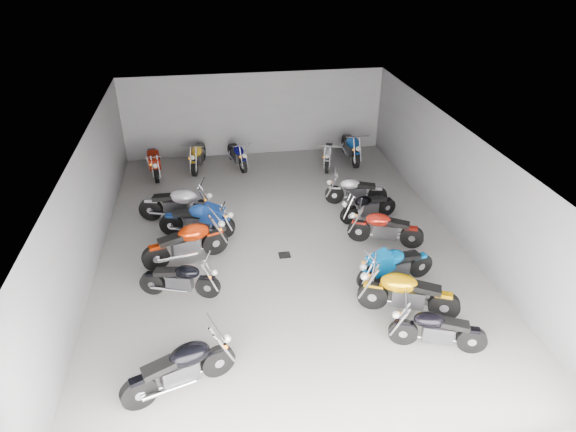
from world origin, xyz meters
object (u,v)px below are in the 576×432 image
(motorcycle_right_a, at_px, (437,329))
(motorcycle_left_a, at_px, (180,368))
(motorcycle_right_f, at_px, (355,190))
(motorcycle_back_f, at_px, (351,147))
(drain_grate, at_px, (285,255))
(motorcycle_right_b, at_px, (407,293))
(motorcycle_right_d, at_px, (385,228))
(motorcycle_right_e, at_px, (368,206))
(motorcycle_back_c, at_px, (237,154))
(motorcycle_right_c, at_px, (395,266))
(motorcycle_back_b, at_px, (198,155))
(motorcycle_left_f, at_px, (177,204))
(motorcycle_back_a, at_px, (154,161))
(motorcycle_back_e, at_px, (328,154))
(motorcycle_left_d, at_px, (187,243))
(motorcycle_left_c, at_px, (180,279))
(motorcycle_left_e, at_px, (198,220))

(motorcycle_right_a, bearing_deg, motorcycle_left_a, 112.25)
(motorcycle_right_f, height_order, motorcycle_back_f, motorcycle_back_f)
(drain_grate, xyz_separation_m, motorcycle_right_b, (2.40, -2.85, 0.55))
(drain_grate, height_order, motorcycle_right_d, motorcycle_right_d)
(motorcycle_right_a, height_order, motorcycle_back_f, motorcycle_back_f)
(motorcycle_right_d, xyz_separation_m, motorcycle_back_f, (0.69, 6.07, 0.03))
(motorcycle_right_e, distance_m, motorcycle_back_c, 5.96)
(motorcycle_left_a, bearing_deg, motorcycle_right_c, 96.03)
(motorcycle_back_b, bearing_deg, motorcycle_left_f, 92.15)
(motorcycle_right_b, bearing_deg, motorcycle_back_a, 57.82)
(motorcycle_right_a, bearing_deg, motorcycle_right_c, 21.18)
(motorcycle_back_e, bearing_deg, motorcycle_right_c, 106.05)
(motorcycle_right_d, height_order, motorcycle_back_f, motorcycle_back_f)
(motorcycle_back_c, bearing_deg, drain_grate, 82.96)
(motorcycle_right_f, bearing_deg, motorcycle_left_d, 127.72)
(motorcycle_left_f, relative_size, motorcycle_right_e, 1.23)
(drain_grate, height_order, motorcycle_left_d, motorcycle_left_d)
(motorcycle_left_c, xyz_separation_m, motorcycle_left_d, (0.14, 1.49, 0.09))
(motorcycle_back_b, distance_m, motorcycle_back_f, 5.82)
(motorcycle_left_a, xyz_separation_m, motorcycle_right_a, (5.29, 0.30, -0.06))
(motorcycle_right_d, bearing_deg, motorcycle_right_e, 24.85)
(motorcycle_back_c, bearing_deg, motorcycle_right_d, 106.47)
(drain_grate, height_order, motorcycle_right_c, motorcycle_right_c)
(motorcycle_right_f, bearing_deg, motorcycle_back_f, -0.36)
(motorcycle_back_b, bearing_deg, motorcycle_right_b, 128.35)
(motorcycle_right_b, distance_m, motorcycle_back_c, 9.70)
(drain_grate, height_order, motorcycle_back_c, motorcycle_back_c)
(motorcycle_left_f, relative_size, motorcycle_back_b, 1.10)
(drain_grate, height_order, motorcycle_back_a, motorcycle_back_a)
(motorcycle_left_c, xyz_separation_m, motorcycle_back_f, (6.30, 7.55, 0.06))
(motorcycle_left_e, height_order, motorcycle_right_b, motorcycle_right_b)
(motorcycle_right_b, distance_m, motorcycle_right_d, 3.03)
(motorcycle_left_c, bearing_deg, motorcycle_right_a, 78.67)
(motorcycle_right_a, bearing_deg, motorcycle_right_d, 15.46)
(drain_grate, xyz_separation_m, motorcycle_right_f, (2.73, 2.64, 0.47))
(motorcycle_right_f, bearing_deg, motorcycle_back_c, 56.66)
(motorcycle_left_a, xyz_separation_m, motorcycle_right_e, (5.50, 5.90, -0.09))
(motorcycle_right_e, relative_size, motorcycle_back_b, 0.90)
(motorcycle_left_c, bearing_deg, motorcycle_right_c, 101.62)
(motorcycle_left_a, height_order, motorcycle_left_d, motorcycle_left_d)
(motorcycle_right_c, height_order, motorcycle_back_b, motorcycle_right_c)
(motorcycle_right_a, bearing_deg, motorcycle_right_e, 16.86)
(motorcycle_back_a, relative_size, motorcycle_back_c, 1.11)
(motorcycle_left_c, bearing_deg, motorcycle_left_e, -173.82)
(motorcycle_back_b, distance_m, motorcycle_back_e, 4.86)
(motorcycle_back_e, bearing_deg, motorcycle_right_d, 109.46)
(motorcycle_right_e, bearing_deg, motorcycle_back_c, 23.35)
(motorcycle_right_a, relative_size, motorcycle_back_b, 0.94)
(motorcycle_left_c, distance_m, motorcycle_back_b, 7.71)
(motorcycle_left_a, xyz_separation_m, motorcycle_back_c, (1.87, 10.63, -0.07))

